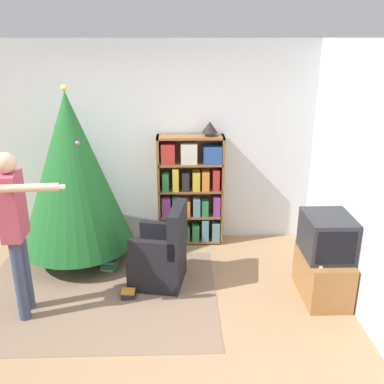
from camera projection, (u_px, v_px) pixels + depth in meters
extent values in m
plane|color=#9E7A56|center=(136.00, 329.00, 4.06)|extent=(14.00, 14.00, 0.00)
cube|color=silver|center=(146.00, 144.00, 5.53)|extent=(8.00, 0.10, 2.60)
cube|color=#7F6651|center=(97.00, 296.00, 4.57)|extent=(2.55, 1.86, 0.01)
cube|color=brown|center=(159.00, 191.00, 5.54)|extent=(0.03, 0.26, 1.45)
cube|color=brown|center=(222.00, 190.00, 5.57)|extent=(0.03, 0.26, 1.45)
cube|color=brown|center=(191.00, 137.00, 5.32)|extent=(0.85, 0.26, 0.03)
cube|color=brown|center=(190.00, 188.00, 5.68)|extent=(0.85, 0.01, 1.45)
cube|color=brown|center=(191.00, 239.00, 5.79)|extent=(0.82, 0.26, 0.03)
cube|color=#B22D28|center=(165.00, 232.00, 5.72)|extent=(0.11, 0.21, 0.20)
cube|color=#5B899E|center=(175.00, 231.00, 5.72)|extent=(0.11, 0.22, 0.24)
cube|color=#2D7A42|center=(186.00, 232.00, 5.74)|extent=(0.10, 0.23, 0.20)
cube|color=#2D7A42|center=(195.00, 231.00, 5.73)|extent=(0.09, 0.21, 0.22)
cube|color=#5B899E|center=(205.00, 228.00, 5.72)|extent=(0.09, 0.22, 0.30)
cube|color=#5B899E|center=(215.00, 230.00, 5.73)|extent=(0.10, 0.22, 0.25)
cube|color=brown|center=(191.00, 215.00, 5.67)|extent=(0.82, 0.26, 0.03)
cube|color=#843889|center=(166.00, 206.00, 5.59)|extent=(0.11, 0.21, 0.25)
cube|color=#2D7A42|center=(176.00, 206.00, 5.58)|extent=(0.10, 0.19, 0.27)
cube|color=orange|center=(186.00, 207.00, 5.61)|extent=(0.11, 0.23, 0.20)
cube|color=#5B899E|center=(196.00, 206.00, 5.60)|extent=(0.09, 0.20, 0.24)
cube|color=#2D7A42|center=(205.00, 207.00, 5.61)|extent=(0.09, 0.21, 0.21)
cube|color=#843889|center=(216.00, 205.00, 5.61)|extent=(0.09, 0.22, 0.27)
cube|color=brown|center=(191.00, 190.00, 5.55)|extent=(0.82, 0.26, 0.03)
cube|color=#2D7A42|center=(166.00, 181.00, 5.46)|extent=(0.08, 0.19, 0.23)
cube|color=gold|center=(176.00, 178.00, 5.47)|extent=(0.08, 0.22, 0.30)
cube|color=#232328|center=(186.00, 181.00, 5.47)|extent=(0.09, 0.19, 0.24)
cube|color=gold|center=(196.00, 180.00, 5.49)|extent=(0.09, 0.23, 0.24)
cube|color=orange|center=(205.00, 180.00, 5.49)|extent=(0.09, 0.22, 0.25)
cube|color=#B22D28|center=(216.00, 179.00, 5.49)|extent=(0.09, 0.23, 0.27)
cube|color=brown|center=(191.00, 163.00, 5.43)|extent=(0.82, 0.26, 0.03)
cube|color=#B22D28|center=(168.00, 153.00, 5.35)|extent=(0.17, 0.21, 0.25)
cube|color=beige|center=(189.00, 153.00, 5.36)|extent=(0.20, 0.21, 0.26)
cube|color=#284C93|center=(212.00, 154.00, 5.38)|extent=(0.23, 0.24, 0.22)
cube|color=#996638|center=(322.00, 275.00, 4.51)|extent=(0.44, 0.73, 0.49)
cube|color=#28282D|center=(327.00, 236.00, 4.35)|extent=(0.46, 0.55, 0.43)
cube|color=black|center=(337.00, 248.00, 4.09)|extent=(0.38, 0.01, 0.34)
cube|color=white|center=(319.00, 264.00, 4.21)|extent=(0.04, 0.12, 0.02)
cylinder|color=#4C3323|center=(81.00, 255.00, 5.33)|extent=(0.36, 0.36, 0.10)
cylinder|color=brown|center=(80.00, 247.00, 5.30)|extent=(0.08, 0.08, 0.12)
cone|color=#1E6028|center=(72.00, 171.00, 4.96)|extent=(1.34, 1.34, 1.84)
sphere|color=silver|center=(100.00, 170.00, 5.11)|extent=(0.05, 0.05, 0.05)
sphere|color=#B74C93|center=(77.00, 143.00, 4.71)|extent=(0.06, 0.06, 0.06)
sphere|color=gold|center=(79.00, 145.00, 5.08)|extent=(0.04, 0.04, 0.04)
sphere|color=silver|center=(41.00, 217.00, 5.37)|extent=(0.05, 0.05, 0.05)
sphere|color=silver|center=(49.00, 205.00, 5.41)|extent=(0.07, 0.07, 0.07)
sphere|color=#E5CC4C|center=(64.00, 88.00, 4.64)|extent=(0.07, 0.07, 0.07)
cube|color=black|center=(158.00, 265.00, 4.77)|extent=(0.65, 0.65, 0.42)
cube|color=black|center=(177.00, 229.00, 4.58)|extent=(0.22, 0.57, 0.50)
cube|color=black|center=(162.00, 231.00, 4.89)|extent=(0.51, 0.17, 0.20)
cube|color=black|center=(152.00, 250.00, 4.45)|extent=(0.51, 0.17, 0.20)
cylinder|color=#38425B|center=(25.00, 271.00, 4.24)|extent=(0.11, 0.11, 0.84)
cylinder|color=#38425B|center=(20.00, 281.00, 4.07)|extent=(0.11, 0.11, 0.84)
cube|color=#AD4256|center=(12.00, 206.00, 3.90)|extent=(0.20, 0.33, 0.63)
cylinder|color=#DBAD89|center=(18.00, 201.00, 4.10)|extent=(0.07, 0.07, 0.50)
cylinder|color=#DBAD89|center=(30.00, 188.00, 3.66)|extent=(0.48, 0.10, 0.07)
cube|color=white|center=(59.00, 187.00, 3.68)|extent=(0.11, 0.04, 0.03)
sphere|color=#DBAD89|center=(5.00, 163.00, 3.76)|extent=(0.19, 0.19, 0.19)
cylinder|color=#473828|center=(210.00, 134.00, 5.31)|extent=(0.12, 0.12, 0.04)
cone|color=black|center=(210.00, 127.00, 5.28)|extent=(0.20, 0.20, 0.14)
cube|color=beige|center=(109.00, 268.00, 5.10)|extent=(0.19, 0.19, 0.03)
cube|color=#2D7A42|center=(110.00, 266.00, 5.09)|extent=(0.20, 0.16, 0.03)
cube|color=#2D7A42|center=(109.00, 264.00, 5.08)|extent=(0.21, 0.16, 0.03)
cube|color=#5B899E|center=(109.00, 262.00, 5.07)|extent=(0.20, 0.12, 0.03)
cube|color=#232328|center=(128.00, 296.00, 4.54)|extent=(0.15, 0.13, 0.03)
cube|color=#232328|center=(128.00, 294.00, 4.54)|extent=(0.18, 0.17, 0.03)
cube|color=orange|center=(128.00, 291.00, 4.52)|extent=(0.15, 0.11, 0.03)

